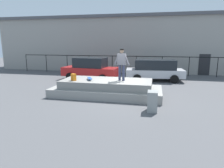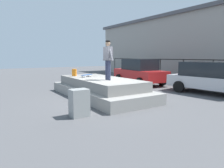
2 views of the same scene
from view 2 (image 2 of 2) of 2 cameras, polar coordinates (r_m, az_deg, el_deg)
ground_plane at (r=9.42m, az=-1.29°, el=-4.50°), size 60.00×60.00×0.00m
concrete_ledge at (r=10.21m, az=-3.43°, el=-1.17°), size 6.29×2.74×0.92m
skateboarder at (r=9.29m, az=-1.16°, el=7.53°), size 0.89×0.26×1.78m
skateboard at (r=10.84m, az=-7.13°, el=2.53°), size 0.52×0.77×0.12m
backpack at (r=11.46m, az=-10.54°, el=3.20°), size 0.34×0.33×0.39m
car_red_sedan_near at (r=14.98m, az=7.69°, el=3.53°), size 4.79×2.43×1.83m
car_silver_hatchback_mid at (r=12.02m, az=26.43°, el=1.72°), size 4.71×2.37×1.71m
utility_box at (r=6.85m, az=-9.19°, el=-5.28°), size 0.45×0.61×0.93m
fence_row at (r=15.38m, az=26.46°, el=4.28°), size 24.06×0.06×1.81m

